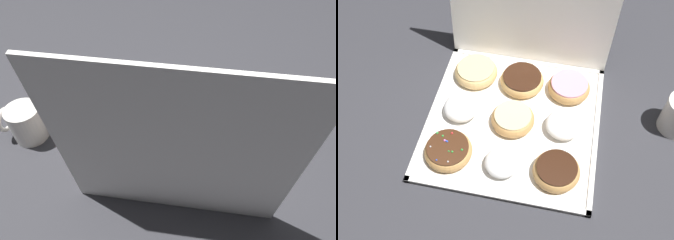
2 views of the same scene
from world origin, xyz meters
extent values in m
plane|color=#333338|center=(0.00, 0.00, 0.00)|extent=(3.00, 3.00, 0.00)
cube|color=white|center=(0.00, 0.00, 0.01)|extent=(0.43, 0.43, 0.01)
cube|color=white|center=(0.00, -0.21, 0.01)|extent=(0.43, 0.01, 0.01)
cube|color=white|center=(0.00, 0.21, 0.01)|extent=(0.43, 0.01, 0.01)
cube|color=white|center=(-0.21, 0.00, 0.01)|extent=(0.01, 0.43, 0.01)
cube|color=white|center=(0.21, 0.00, 0.01)|extent=(0.01, 0.43, 0.01)
torus|color=tan|center=(-0.13, -0.13, 0.03)|extent=(0.11, 0.11, 0.03)
cylinder|color=#472816|center=(-0.13, -0.13, 0.04)|extent=(0.10, 0.10, 0.01)
sphere|color=white|center=(-0.12, -0.16, 0.05)|extent=(0.00, 0.00, 0.00)
sphere|color=blue|center=(-0.14, -0.11, 0.05)|extent=(0.00, 0.00, 0.00)
sphere|color=white|center=(-0.17, -0.13, 0.05)|extent=(0.00, 0.00, 0.00)
sphere|color=green|center=(-0.15, -0.10, 0.05)|extent=(0.01, 0.01, 0.01)
sphere|color=green|center=(-0.17, -0.09, 0.05)|extent=(0.01, 0.01, 0.01)
sphere|color=green|center=(-0.12, -0.14, 0.05)|extent=(0.00, 0.00, 0.00)
sphere|color=green|center=(-0.10, -0.13, 0.05)|extent=(0.01, 0.01, 0.01)
sphere|color=pink|center=(-0.14, -0.11, 0.05)|extent=(0.01, 0.01, 0.01)
sphere|color=blue|center=(-0.14, -0.11, 0.05)|extent=(0.00, 0.00, 0.00)
sphere|color=green|center=(-0.12, -0.14, 0.05)|extent=(0.01, 0.01, 0.01)
sphere|color=blue|center=(-0.14, -0.17, 0.05)|extent=(0.00, 0.00, 0.00)
sphere|color=red|center=(-0.13, -0.09, 0.05)|extent=(0.01, 0.01, 0.01)
ellipsoid|color=white|center=(0.00, -0.13, 0.03)|extent=(0.08, 0.08, 0.04)
torus|color=tan|center=(0.12, -0.13, 0.03)|extent=(0.11, 0.11, 0.03)
cylinder|color=#381E11|center=(0.12, -0.13, 0.04)|extent=(0.09, 0.09, 0.01)
ellipsoid|color=white|center=(-0.13, 0.00, 0.03)|extent=(0.09, 0.09, 0.04)
torus|color=tan|center=(0.00, -0.01, 0.03)|extent=(0.11, 0.11, 0.03)
cylinder|color=beige|center=(0.00, -0.01, 0.04)|extent=(0.09, 0.09, 0.01)
ellipsoid|color=white|center=(0.12, 0.00, 0.03)|extent=(0.09, 0.09, 0.04)
torus|color=#E5B770|center=(-0.13, 0.13, 0.03)|extent=(0.12, 0.12, 0.03)
cylinder|color=#EACC8C|center=(-0.13, 0.13, 0.04)|extent=(0.10, 0.10, 0.01)
torus|color=tan|center=(0.00, 0.12, 0.03)|extent=(0.12, 0.12, 0.03)
cylinder|color=#381E11|center=(0.00, 0.12, 0.04)|extent=(0.10, 0.10, 0.01)
torus|color=tan|center=(0.12, 0.12, 0.03)|extent=(0.11, 0.11, 0.03)
cylinder|color=pink|center=(0.12, 0.12, 0.04)|extent=(0.10, 0.10, 0.01)
camera|label=1|loc=(-0.04, 0.55, 0.65)|focal=33.64mm
camera|label=2|loc=(0.10, -0.57, 0.83)|focal=42.66mm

